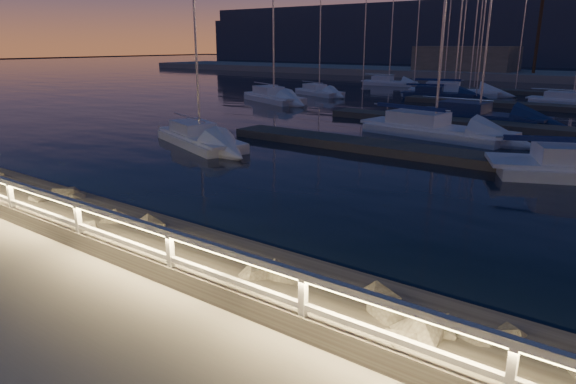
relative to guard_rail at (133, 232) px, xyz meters
name	(u,v)px	position (x,y,z in m)	size (l,w,h in m)	color
ground	(139,269)	(0.07, 0.00, -0.77)	(400.00, 400.00, 0.00)	gray
harbor_water	(520,125)	(0.07, 31.22, -1.74)	(400.00, 440.00, 0.60)	black
guard_rail	(133,232)	(0.00, 0.00, 0.00)	(44.11, 0.12, 1.06)	white
riprap	(180,255)	(-0.12, 1.25, -0.94)	(38.54, 3.27, 1.38)	slate
floating_docks	(526,115)	(0.07, 32.50, -1.17)	(22.00, 36.00, 0.40)	#5F574F
distant_hills	(531,41)	(-22.06, 133.69, 3.96)	(230.00, 37.50, 18.00)	#333B4F
sailboat_b	(199,137)	(-10.82, 12.07, -0.97)	(7.16, 4.27, 11.82)	white
sailboat_e	(273,96)	(-20.13, 29.88, -0.91)	(7.89, 4.95, 13.15)	white
sailboat_f	(431,128)	(-2.34, 21.39, -0.91)	(8.70, 3.70, 14.38)	white
sailboat_g	(476,115)	(-2.14, 28.55, -0.93)	(8.67, 3.31, 14.38)	navy
sailboat_i	(318,91)	(-20.09, 37.05, -0.97)	(6.36, 3.81, 10.56)	white
sailboat_j	(436,94)	(-9.77, 41.44, -0.98)	(6.92, 3.51, 11.36)	navy
sailboat_k	(572,100)	(1.33, 42.67, -0.98)	(7.28, 2.56, 12.16)	white
sailboat_m	(388,82)	(-20.11, 52.37, -0.96)	(6.74, 2.69, 11.25)	white
sailboat_n	(452,91)	(-9.40, 44.50, -0.91)	(8.85, 4.47, 14.54)	white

